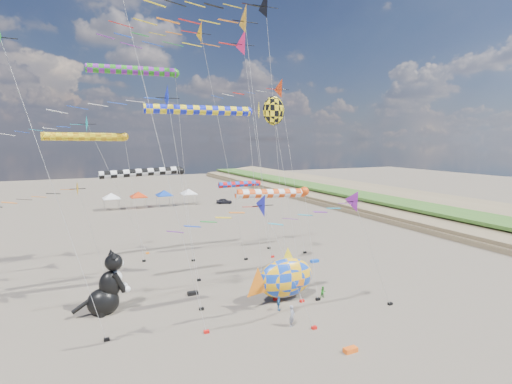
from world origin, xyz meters
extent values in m
plane|color=brown|center=(0.00, 0.00, 0.00)|extent=(260.00, 260.00, 0.00)
cone|color=black|center=(4.25, 14.81, 25.13)|extent=(2.65, 2.83, 2.92)
cylinder|color=#B2B2B2|center=(5.33, 14.81, 12.57)|extent=(2.18, 0.02, 25.13)
cube|color=black|center=(6.41, 14.81, 0.10)|extent=(0.36, 0.24, 0.20)
cone|color=#E93F10|center=(9.82, 19.75, 19.00)|extent=(2.30, 2.46, 2.53)
cylinder|color=#B2B2B2|center=(10.76, 19.75, 9.50)|extent=(1.89, 0.02, 19.00)
cube|color=black|center=(11.69, 19.75, 0.10)|extent=(0.36, 0.24, 0.20)
cone|color=gold|center=(0.07, 8.96, 21.75)|extent=(2.11, 2.26, 2.33)
cylinder|color=#B2B2B2|center=(1.03, 8.96, 10.87)|extent=(1.95, 0.02, 21.75)
cube|color=black|center=(1.99, 8.96, 0.10)|extent=(0.36, 0.24, 0.20)
cone|color=#071CCD|center=(-5.82, 9.73, 16.39)|extent=(1.81, 1.93, 1.99)
cylinder|color=#B2B2B2|center=(-5.01, 9.73, 8.20)|extent=(1.64, 0.02, 16.40)
cube|color=black|center=(-4.20, 9.73, 0.10)|extent=(0.36, 0.24, 0.20)
cone|color=#149528|center=(-14.72, 7.78, 19.36)|extent=(1.92, 2.06, 2.12)
cylinder|color=#B2B2B2|center=(-13.07, 7.78, 9.68)|extent=(3.33, 0.02, 19.37)
cube|color=black|center=(-11.42, 7.78, 0.10)|extent=(0.36, 0.24, 0.20)
cylinder|color=#B2B2B2|center=(-6.79, 5.95, 11.30)|extent=(3.54, 0.02, 22.60)
cube|color=black|center=(-5.04, 5.95, 0.10)|extent=(0.36, 0.24, 0.20)
cone|color=#0DB2B4|center=(-9.19, 27.39, 15.04)|extent=(1.89, 2.03, 2.09)
cylinder|color=#B2B2B2|center=(-7.20, 27.39, 7.52)|extent=(4.00, 0.02, 15.05)
cube|color=black|center=(-5.21, 27.39, 0.10)|extent=(0.36, 0.24, 0.20)
cone|color=purple|center=(7.53, 4.12, 8.86)|extent=(1.65, 1.77, 1.82)
cylinder|color=#B2B2B2|center=(8.76, 4.12, 4.43)|extent=(2.47, 0.02, 8.87)
cube|color=black|center=(9.98, 4.12, 0.10)|extent=(0.36, 0.24, 0.20)
cone|color=#E3A20C|center=(-12.28, 19.80, 9.01)|extent=(1.40, 1.50, 1.54)
cylinder|color=#B2B2B2|center=(-11.31, 19.80, 4.50)|extent=(1.96, 0.02, 9.01)
cube|color=black|center=(-10.34, 19.80, 0.10)|extent=(0.36, 0.24, 0.20)
cone|color=#FEA809|center=(0.34, 20.30, 23.61)|extent=(2.15, 2.30, 2.37)
cylinder|color=#B2B2B2|center=(2.33, 20.30, 11.81)|extent=(4.00, 0.02, 23.62)
cube|color=black|center=(4.32, 20.30, 0.10)|extent=(0.36, 0.24, 0.20)
cone|color=#171BBE|center=(-1.62, 3.26, 9.19)|extent=(1.55, 1.66, 1.71)
cylinder|color=#B2B2B2|center=(0.23, 3.26, 4.59)|extent=(3.72, 0.02, 9.20)
cube|color=black|center=(2.08, 3.26, 0.10)|extent=(0.36, 0.24, 0.20)
cone|color=#F62062|center=(4.09, 19.86, 22.97)|extent=(2.73, 2.92, 3.01)
cylinder|color=#B2B2B2|center=(5.76, 19.86, 11.48)|extent=(3.36, 0.02, 22.97)
cube|color=black|center=(7.43, 19.86, 0.10)|extent=(0.36, 0.24, 0.20)
cylinder|color=#1422CD|center=(-3.48, 11.80, 15.67)|extent=(8.52, 0.74, 0.74)
sphere|color=#1422CD|center=(0.78, 11.80, 15.67)|extent=(0.78, 0.78, 0.78)
cylinder|color=#B2B2B2|center=(1.53, 11.80, 7.83)|extent=(1.52, 0.02, 15.67)
cube|color=black|center=(2.28, 11.80, 0.10)|extent=(0.36, 0.24, 0.20)
cylinder|color=red|center=(4.76, 23.28, 8.19)|extent=(4.89, 0.67, 0.67)
sphere|color=red|center=(7.20, 23.28, 8.19)|extent=(0.70, 0.70, 0.70)
cylinder|color=#B2B2B2|center=(7.95, 23.28, 4.10)|extent=(1.52, 0.02, 8.20)
cube|color=black|center=(8.70, 23.28, 0.10)|extent=(0.36, 0.24, 0.20)
cylinder|color=#E84910|center=(0.76, 7.42, 9.30)|extent=(5.87, 0.70, 0.70)
sphere|color=#E84910|center=(3.70, 7.42, 9.30)|extent=(0.73, 0.73, 0.73)
cylinder|color=#B2B2B2|center=(4.45, 7.42, 4.65)|extent=(1.52, 0.02, 9.30)
cube|color=black|center=(5.20, 7.42, 0.10)|extent=(0.36, 0.24, 0.20)
cylinder|color=black|center=(-7.40, 16.12, 10.53)|extent=(6.90, 0.66, 0.66)
sphere|color=black|center=(-3.95, 16.12, 10.53)|extent=(0.69, 0.69, 0.69)
cylinder|color=#B2B2B2|center=(-3.20, 16.12, 5.26)|extent=(1.52, 0.02, 10.53)
cube|color=black|center=(-2.45, 16.12, 0.10)|extent=(0.36, 0.24, 0.20)
cylinder|color=gold|center=(-11.46, 24.49, 13.62)|extent=(7.68, 0.82, 0.82)
sphere|color=gold|center=(-7.62, 24.49, 13.62)|extent=(0.86, 0.86, 0.86)
cylinder|color=#B2B2B2|center=(-6.87, 24.49, 6.81)|extent=(1.52, 0.02, 13.62)
cube|color=black|center=(-6.12, 24.49, 0.10)|extent=(0.36, 0.24, 0.20)
cylinder|color=#228D19|center=(-6.89, 22.35, 20.07)|extent=(8.44, 0.87, 0.87)
sphere|color=#228D19|center=(-2.67, 22.35, 20.07)|extent=(0.92, 0.92, 0.92)
cylinder|color=#B2B2B2|center=(-1.92, 22.35, 10.03)|extent=(1.52, 0.02, 20.07)
cube|color=black|center=(-1.17, 22.35, 0.10)|extent=(0.36, 0.24, 0.20)
ellipsoid|color=yellow|center=(4.31, 13.85, 15.98)|extent=(2.20, 0.40, 2.64)
cone|color=yellow|center=(2.81, 13.85, 15.98)|extent=(0.12, 1.80, 1.80)
cylinder|color=#B2B2B2|center=(5.31, 12.85, 7.99)|extent=(2.03, 2.03, 15.98)
cube|color=black|center=(6.31, 11.85, 0.10)|extent=(0.36, 0.24, 0.20)
ellipsoid|color=blue|center=(2.79, 8.68, 1.92)|extent=(5.34, 3.00, 3.36)
cone|color=orange|center=(-0.12, 8.68, 1.92)|extent=(2.44, 0.63, 2.46)
cone|color=yellow|center=(3.02, 8.68, 3.60)|extent=(1.78, 0.47, 1.79)
cylinder|color=#B2B2B2|center=(3.96, 8.18, 0.68)|extent=(0.39, 1.04, 1.38)
cube|color=red|center=(3.79, 7.68, 0.10)|extent=(0.36, 0.24, 0.20)
imported|color=gray|center=(0.87, 4.34, 0.78)|extent=(0.68, 0.66, 1.56)
imported|color=#238B20|center=(5.89, 7.68, 0.50)|extent=(0.52, 0.43, 1.00)
imported|color=#2C68A9|center=(1.27, 7.08, 0.58)|extent=(0.64, 0.71, 1.15)
cube|color=#FF5F15|center=(2.42, -0.33, 0.15)|extent=(0.90, 0.44, 0.30)
cube|color=blue|center=(10.74, 16.27, 0.15)|extent=(0.90, 0.44, 0.30)
cube|color=black|center=(-3.95, 13.04, 0.15)|extent=(0.90, 0.44, 0.30)
cube|color=white|center=(-6.00, 60.00, 2.25)|extent=(3.00, 3.00, 0.15)
pyramid|color=white|center=(-6.00, 60.00, 3.30)|extent=(4.20, 4.20, 1.00)
cylinder|color=#999999|center=(-7.30, 58.70, 1.10)|extent=(0.08, 0.08, 2.20)
cylinder|color=#999999|center=(-4.70, 58.70, 1.10)|extent=(0.08, 0.08, 2.20)
cylinder|color=#999999|center=(-7.30, 61.30, 1.10)|extent=(0.08, 0.08, 2.20)
cylinder|color=#999999|center=(-4.70, 61.30, 1.10)|extent=(0.08, 0.08, 2.20)
cube|color=red|center=(-1.00, 60.00, 2.25)|extent=(3.00, 3.00, 0.15)
pyramid|color=red|center=(-1.00, 60.00, 3.30)|extent=(4.20, 4.20, 1.00)
cylinder|color=#999999|center=(-2.30, 58.70, 1.10)|extent=(0.08, 0.08, 2.20)
cylinder|color=#999999|center=(0.30, 58.70, 1.10)|extent=(0.08, 0.08, 2.20)
cylinder|color=#999999|center=(-2.30, 61.30, 1.10)|extent=(0.08, 0.08, 2.20)
cylinder|color=#999999|center=(0.30, 61.30, 1.10)|extent=(0.08, 0.08, 2.20)
cube|color=#123FBC|center=(4.00, 60.00, 2.25)|extent=(3.00, 3.00, 0.15)
pyramid|color=#123FBC|center=(4.00, 60.00, 3.30)|extent=(4.20, 4.20, 1.00)
cylinder|color=#999999|center=(2.70, 58.70, 1.10)|extent=(0.08, 0.08, 2.20)
cylinder|color=#999999|center=(5.30, 58.70, 1.10)|extent=(0.08, 0.08, 2.20)
cylinder|color=#999999|center=(2.70, 61.30, 1.10)|extent=(0.08, 0.08, 2.20)
cylinder|color=#999999|center=(5.30, 61.30, 1.10)|extent=(0.08, 0.08, 2.20)
cube|color=white|center=(9.00, 60.00, 2.25)|extent=(3.00, 3.00, 0.15)
pyramid|color=white|center=(9.00, 60.00, 3.30)|extent=(4.20, 4.20, 1.00)
cylinder|color=#999999|center=(7.70, 58.70, 1.10)|extent=(0.08, 0.08, 2.20)
cylinder|color=#999999|center=(10.30, 58.70, 1.10)|extent=(0.08, 0.08, 2.20)
cylinder|color=#999999|center=(7.70, 61.30, 1.10)|extent=(0.08, 0.08, 2.20)
cylinder|color=#999999|center=(10.30, 61.30, 1.10)|extent=(0.08, 0.08, 2.20)
imported|color=#26262D|center=(15.98, 58.00, 0.56)|extent=(3.55, 2.40, 1.12)
camera|label=1|loc=(-13.11, -19.20, 13.38)|focal=28.00mm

